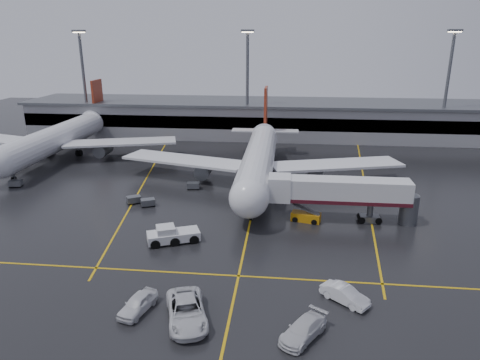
# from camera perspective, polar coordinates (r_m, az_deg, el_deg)

# --- Properties ---
(ground) EXTENTS (220.00, 220.00, 0.00)m
(ground) POSITION_cam_1_polar(r_m,az_deg,el_deg) (66.54, 1.90, -2.80)
(ground) COLOR black
(ground) RESTS_ON ground
(apron_line_centre) EXTENTS (0.25, 90.00, 0.02)m
(apron_line_centre) POSITION_cam_1_polar(r_m,az_deg,el_deg) (66.54, 1.90, -2.79)
(apron_line_centre) COLOR gold
(apron_line_centre) RESTS_ON ground
(apron_line_stop) EXTENTS (60.00, 0.25, 0.02)m
(apron_line_stop) POSITION_cam_1_polar(r_m,az_deg,el_deg) (46.72, -0.19, -12.40)
(apron_line_stop) COLOR gold
(apron_line_stop) RESTS_ON ground
(apron_line_left) EXTENTS (9.99, 69.35, 0.02)m
(apron_line_left) POSITION_cam_1_polar(r_m,az_deg,el_deg) (79.66, -12.04, 0.36)
(apron_line_left) COLOR gold
(apron_line_left) RESTS_ON ground
(apron_line_right) EXTENTS (7.57, 69.64, 0.02)m
(apron_line_right) POSITION_cam_1_polar(r_m,az_deg,el_deg) (77.01, 15.96, -0.56)
(apron_line_right) COLOR gold
(apron_line_right) RESTS_ON ground
(terminal) EXTENTS (122.00, 19.00, 8.60)m
(terminal) POSITION_cam_1_polar(r_m,az_deg,el_deg) (111.73, 3.80, 8.05)
(terminal) COLOR gray
(terminal) RESTS_ON ground
(light_mast_left) EXTENTS (3.00, 1.20, 25.45)m
(light_mast_left) POSITION_cam_1_polar(r_m,az_deg,el_deg) (115.54, -19.71, 12.48)
(light_mast_left) COLOR #595B60
(light_mast_left) RESTS_ON ground
(light_mast_mid) EXTENTS (3.00, 1.20, 25.45)m
(light_mast_mid) POSITION_cam_1_polar(r_m,az_deg,el_deg) (104.85, 0.97, 13.03)
(light_mast_mid) COLOR #595B60
(light_mast_mid) RESTS_ON ground
(light_mast_right) EXTENTS (3.00, 1.20, 25.45)m
(light_mast_right) POSITION_cam_1_polar(r_m,az_deg,el_deg) (110.31, 25.47, 11.58)
(light_mast_right) COLOR #595B60
(light_mast_right) RESTS_ON ground
(main_airliner) EXTENTS (48.80, 45.60, 14.10)m
(main_airliner) POSITION_cam_1_polar(r_m,az_deg,el_deg) (74.45, 2.50, 2.88)
(main_airliner) COLOR silver
(main_airliner) RESTS_ON ground
(second_airliner) EXTENTS (48.80, 45.60, 14.10)m
(second_airliner) POSITION_cam_1_polar(r_m,az_deg,el_deg) (97.70, -22.50, 5.19)
(second_airliner) COLOR silver
(second_airliner) RESTS_ON ground
(jet_bridge) EXTENTS (19.90, 3.40, 6.05)m
(jet_bridge) POSITION_cam_1_polar(r_m,az_deg,el_deg) (59.86, 12.91, -1.69)
(jet_bridge) COLOR silver
(jet_bridge) RESTS_ON ground
(pushback_tractor) EXTENTS (6.71, 4.67, 2.23)m
(pushback_tractor) POSITION_cam_1_polar(r_m,az_deg,el_deg) (54.01, -8.87, -7.15)
(pushback_tractor) COLOR silver
(pushback_tractor) RESTS_ON ground
(belt_loader) EXTENTS (4.16, 2.58, 2.46)m
(belt_loader) POSITION_cam_1_polar(r_m,az_deg,el_deg) (60.01, 8.58, -4.77)
(belt_loader) COLOR #C47E0C
(belt_loader) RESTS_ON ground
(service_van_a) EXTENTS (5.26, 7.67, 1.95)m
(service_van_a) POSITION_cam_1_polar(r_m,az_deg,el_deg) (40.11, -6.98, -16.60)
(service_van_a) COLOR silver
(service_van_a) RESTS_ON ground
(service_van_b) EXTENTS (4.64, 5.53, 1.51)m
(service_van_b) POSITION_cam_1_polar(r_m,az_deg,el_deg) (38.49, 8.25, -18.74)
(service_van_b) COLOR silver
(service_van_b) RESTS_ON ground
(service_van_c) EXTENTS (4.69, 4.30, 1.56)m
(service_van_c) POSITION_cam_1_polar(r_m,az_deg,el_deg) (43.47, 13.50, -14.31)
(service_van_c) COLOR silver
(service_van_c) RESTS_ON ground
(service_van_d) EXTENTS (3.06, 4.98, 1.58)m
(service_van_d) POSITION_cam_1_polar(r_m,az_deg,el_deg) (42.12, -13.19, -15.42)
(service_van_d) COLOR silver
(service_van_d) RESTS_ON ground
(baggage_cart_a) EXTENTS (2.36, 2.03, 1.12)m
(baggage_cart_a) POSITION_cam_1_polar(r_m,az_deg,el_deg) (65.85, -11.92, -2.85)
(baggage_cart_a) COLOR #595B60
(baggage_cart_a) RESTS_ON ground
(baggage_cart_b) EXTENTS (2.39, 2.17, 1.12)m
(baggage_cart_b) POSITION_cam_1_polar(r_m,az_deg,el_deg) (67.47, -13.68, -2.46)
(baggage_cart_b) COLOR #595B60
(baggage_cart_b) RESTS_ON ground
(baggage_cart_c) EXTENTS (2.15, 1.55, 1.12)m
(baggage_cart_c) POSITION_cam_1_polar(r_m,az_deg,el_deg) (72.08, -6.11, -0.70)
(baggage_cart_c) COLOR #595B60
(baggage_cart_c) RESTS_ON ground
(baggage_cart_d) EXTENTS (2.05, 1.38, 1.12)m
(baggage_cart_d) POSITION_cam_1_polar(r_m,az_deg,el_deg) (91.38, -27.83, 1.31)
(baggage_cart_d) COLOR #595B60
(baggage_cart_d) RESTS_ON ground
(baggage_cart_e) EXTENTS (2.21, 1.66, 1.12)m
(baggage_cart_e) POSITION_cam_1_polar(r_m,az_deg,el_deg) (81.85, -27.22, -0.36)
(baggage_cart_e) COLOR #595B60
(baggage_cart_e) RESTS_ON ground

